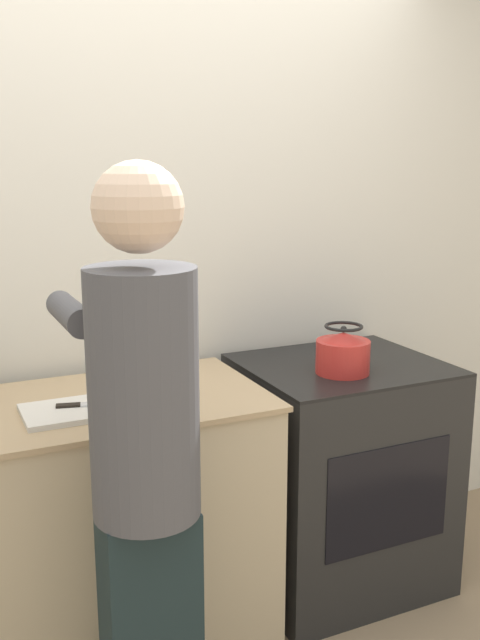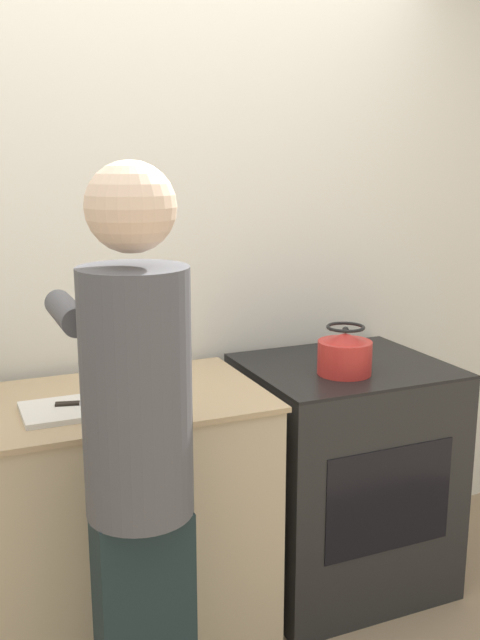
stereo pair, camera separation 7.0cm
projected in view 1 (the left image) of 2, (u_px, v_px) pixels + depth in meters
The scene contains 7 objects.
wall_back at pixel (133, 267), 2.76m from camera, with size 8.00×0.05×2.60m.
counter at pixel (61, 535), 2.42m from camera, with size 1.42×0.66×0.92m.
oven at pixel (339, 473), 2.89m from camera, with size 0.76×0.66×0.93m.
person at pixel (145, 454), 1.87m from camera, with size 0.32×0.56×1.71m.
cutting_board at pixel (82, 409), 2.27m from camera, with size 0.37×0.23×0.02m.
knife at pixel (86, 404), 2.28m from camera, with size 0.20×0.08×0.01m.
kettle at pixel (343, 353), 2.64m from camera, with size 0.20×0.20×0.18m.
Camera 1 is at (-0.77, -1.93, 1.71)m, focal length 40.00 mm.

